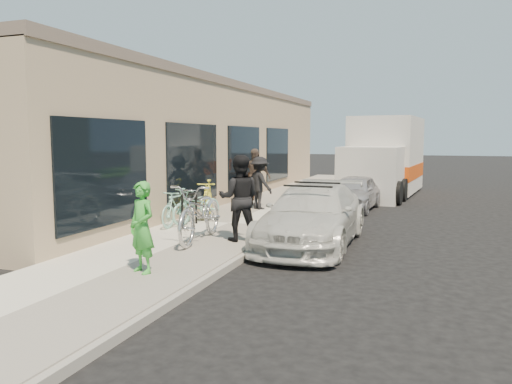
% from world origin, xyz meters
% --- Properties ---
extents(ground, '(120.00, 120.00, 0.00)m').
position_xyz_m(ground, '(0.00, 0.00, 0.00)').
color(ground, black).
rests_on(ground, ground).
extents(sidewalk, '(3.00, 34.00, 0.15)m').
position_xyz_m(sidewalk, '(-2.00, 3.00, 0.07)').
color(sidewalk, beige).
rests_on(sidewalk, ground).
extents(curb, '(0.12, 34.00, 0.13)m').
position_xyz_m(curb, '(-0.45, 3.00, 0.07)').
color(curb, gray).
rests_on(curb, ground).
extents(storefront, '(3.60, 20.00, 4.22)m').
position_xyz_m(storefront, '(-5.24, 7.99, 2.12)').
color(storefront, tan).
rests_on(storefront, ground).
extents(bike_rack, '(0.19, 0.55, 0.79)m').
position_xyz_m(bike_rack, '(-2.80, 2.38, 0.63)').
color(bike_rack, black).
rests_on(bike_rack, sidewalk).
extents(sandwich_board, '(0.70, 0.70, 0.94)m').
position_xyz_m(sandwich_board, '(-3.23, 7.40, 0.63)').
color(sandwich_board, black).
rests_on(sandwich_board, sidewalk).
extents(sedan_white, '(1.85, 4.48, 1.34)m').
position_xyz_m(sedan_white, '(0.47, 1.77, 0.65)').
color(sedan_white, silver).
rests_on(sedan_white, ground).
extents(sedan_silver, '(1.54, 3.39, 1.13)m').
position_xyz_m(sedan_silver, '(0.50, 7.40, 0.57)').
color(sedan_silver, '#A6A5AB').
rests_on(sedan_silver, ground).
extents(moving_truck, '(2.93, 6.55, 3.13)m').
position_xyz_m(moving_truck, '(0.98, 12.17, 1.39)').
color(moving_truck, beige).
rests_on(moving_truck, ground).
extents(tandem_bike, '(1.05, 2.39, 1.22)m').
position_xyz_m(tandem_bike, '(-1.69, 0.76, 0.76)').
color(tandem_bike, silver).
rests_on(tandem_bike, sidewalk).
extents(woman_rider, '(0.64, 0.54, 1.48)m').
position_xyz_m(woman_rider, '(-1.48, -1.81, 0.89)').
color(woman_rider, green).
rests_on(woman_rider, sidewalk).
extents(man_standing, '(1.05, 0.92, 1.81)m').
position_xyz_m(man_standing, '(-0.94, 1.05, 1.05)').
color(man_standing, black).
rests_on(man_standing, sidewalk).
extents(cruiser_bike_a, '(0.45, 1.52, 0.91)m').
position_xyz_m(cruiser_bike_a, '(-3.02, 2.19, 0.60)').
color(cruiser_bike_a, '#85C7B2').
rests_on(cruiser_bike_a, sidewalk).
extents(cruiser_bike_b, '(1.06, 1.81, 0.90)m').
position_xyz_m(cruiser_bike_b, '(-2.74, 2.71, 0.60)').
color(cruiser_bike_b, '#85C7B2').
rests_on(cruiser_bike_b, sidewalk).
extents(cruiser_bike_c, '(0.97, 1.74, 1.01)m').
position_xyz_m(cruiser_bike_c, '(-2.91, 3.69, 0.65)').
color(cruiser_bike_c, yellow).
rests_on(cruiser_bike_c, sidewalk).
extents(bystander_a, '(1.18, 1.05, 1.59)m').
position_xyz_m(bystander_a, '(-2.07, 5.60, 0.95)').
color(bystander_a, black).
rests_on(bystander_a, sidewalk).
extents(bystander_b, '(1.09, 0.49, 1.82)m').
position_xyz_m(bystander_b, '(-2.47, 6.25, 1.06)').
color(bystander_b, '#504139').
rests_on(bystander_b, sidewalk).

